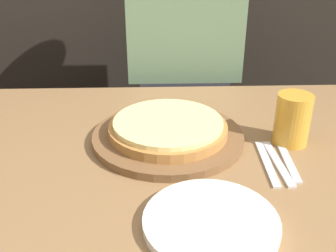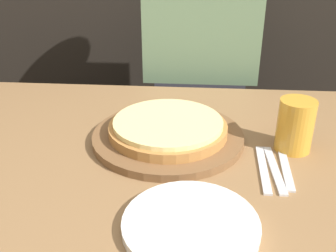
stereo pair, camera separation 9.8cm
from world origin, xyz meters
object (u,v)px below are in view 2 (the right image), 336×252
(pizza_on_board, at_px, (168,132))
(dinner_knife, at_px, (275,169))
(fork, at_px, (263,169))
(spoon, at_px, (286,170))
(beer_glass, at_px, (296,123))
(dinner_plate, at_px, (191,225))
(diner_person, at_px, (199,90))

(pizza_on_board, bearing_deg, dinner_knife, -26.11)
(fork, relative_size, spoon, 1.17)
(pizza_on_board, bearing_deg, fork, -28.60)
(beer_glass, xyz_separation_m, dinner_plate, (-0.24, -0.30, -0.06))
(fork, distance_m, dinner_knife, 0.03)
(dinner_knife, distance_m, spoon, 0.03)
(dinner_plate, relative_size, spoon, 1.51)
(dinner_knife, bearing_deg, pizza_on_board, 153.89)
(dinner_plate, height_order, spoon, dinner_plate)
(pizza_on_board, height_order, diner_person, diner_person)
(beer_glass, relative_size, dinner_knife, 0.66)
(diner_person, bearing_deg, fork, -78.06)
(pizza_on_board, relative_size, fork, 1.98)
(pizza_on_board, relative_size, spoon, 2.32)
(spoon, bearing_deg, pizza_on_board, 156.00)
(fork, xyz_separation_m, dinner_knife, (0.03, 0.00, 0.00))
(dinner_plate, relative_size, diner_person, 0.18)
(dinner_plate, bearing_deg, fork, 52.56)
(beer_glass, xyz_separation_m, fork, (-0.08, -0.10, -0.07))
(dinner_knife, xyz_separation_m, diner_person, (-0.17, 0.68, -0.08))
(beer_glass, bearing_deg, dinner_knife, -119.66)
(dinner_knife, xyz_separation_m, spoon, (0.03, -0.00, 0.00))
(beer_glass, bearing_deg, spoon, -107.74)
(fork, xyz_separation_m, diner_person, (-0.14, 0.68, -0.08))
(dinner_plate, distance_m, diner_person, 0.89)
(beer_glass, bearing_deg, fork, -129.32)
(beer_glass, bearing_deg, diner_person, 111.26)
(beer_glass, relative_size, fork, 0.66)
(beer_glass, height_order, spoon, beer_glass)
(fork, bearing_deg, diner_person, 101.94)
(dinner_plate, bearing_deg, beer_glass, 51.93)
(pizza_on_board, xyz_separation_m, beer_glass, (0.30, -0.02, 0.05))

